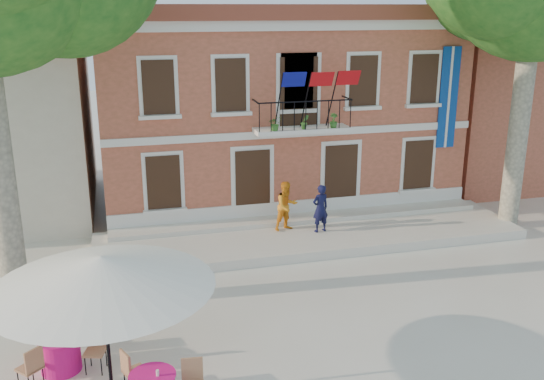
{
  "coord_description": "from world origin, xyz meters",
  "views": [
    {
      "loc": [
        -4.0,
        -13.39,
        7.42
      ],
      "look_at": [
        0.43,
        3.5,
        2.12
      ],
      "focal_mm": 40.0,
      "sensor_mm": 36.0,
      "label": 1
    }
  ],
  "objects_px": {
    "patio_umbrella": "(102,272)",
    "cafe_table_0": "(60,352)",
    "pedestrian_orange": "(287,206)",
    "pedestrian_navy": "(320,208)"
  },
  "relations": [
    {
      "from": "patio_umbrella",
      "to": "pedestrian_navy",
      "type": "relative_size",
      "value": 2.59
    },
    {
      "from": "pedestrian_navy",
      "to": "cafe_table_0",
      "type": "relative_size",
      "value": 0.88
    },
    {
      "from": "pedestrian_navy",
      "to": "patio_umbrella",
      "type": "bearing_deg",
      "value": 33.37
    },
    {
      "from": "pedestrian_orange",
      "to": "cafe_table_0",
      "type": "height_order",
      "value": "pedestrian_orange"
    },
    {
      "from": "patio_umbrella",
      "to": "cafe_table_0",
      "type": "relative_size",
      "value": 2.28
    },
    {
      "from": "pedestrian_orange",
      "to": "patio_umbrella",
      "type": "bearing_deg",
      "value": -144.38
    },
    {
      "from": "pedestrian_orange",
      "to": "cafe_table_0",
      "type": "xyz_separation_m",
      "value": [
        -6.75,
        -6.16,
        -0.7
      ]
    },
    {
      "from": "patio_umbrella",
      "to": "pedestrian_navy",
      "type": "distance_m",
      "value": 9.97
    },
    {
      "from": "pedestrian_navy",
      "to": "cafe_table_0",
      "type": "xyz_separation_m",
      "value": [
        -7.78,
        -5.73,
        -0.67
      ]
    },
    {
      "from": "pedestrian_navy",
      "to": "cafe_table_0",
      "type": "height_order",
      "value": "pedestrian_navy"
    }
  ]
}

